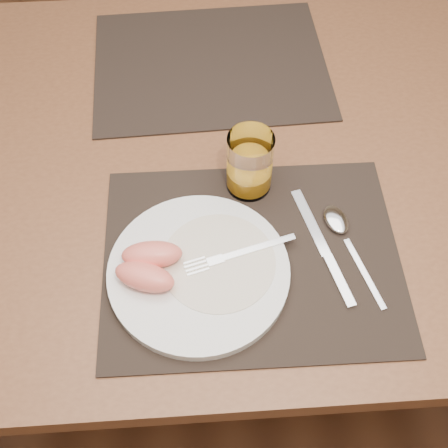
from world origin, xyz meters
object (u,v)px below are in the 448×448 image
knife (327,255)px  juice_glass (250,165)px  placemat_near (252,257)px  plate (199,272)px  fork (231,256)px  table (226,179)px  placemat_far (211,65)px  spoon (340,227)px

knife → juice_glass: juice_glass is taller
placemat_near → plate: size_ratio=1.67×
placemat_near → fork: 0.04m
knife → juice_glass: 0.19m
table → placemat_far: bearing=94.3°
placemat_near → juice_glass: size_ratio=4.05×
table → spoon: bearing=-47.2°
placemat_near → spoon: bearing=16.1°
fork → knife: 0.15m
placemat_far → spoon: (0.18, -0.40, 0.01)m
placemat_near → knife: bearing=-3.5°
fork → knife: (0.15, 0.00, -0.02)m
placemat_far → knife: (0.15, -0.45, 0.00)m
knife → spoon: bearing=59.1°
fork → spoon: fork is taller
spoon → juice_glass: size_ratio=1.71×
placemat_far → fork: (0.01, -0.45, 0.02)m
plate → knife: size_ratio=1.24×
knife → spoon: size_ratio=1.14×
juice_glass → table: bearing=110.7°
table → fork: size_ratio=8.11×
plate → table: bearing=76.6°
plate → knife: bearing=5.3°
fork → knife: bearing=0.1°
placemat_near → spoon: spoon is taller
plate → spoon: bearing=16.5°
placemat_near → fork: size_ratio=2.61×
plate → juice_glass: bearing=61.5°
placemat_far → fork: 0.45m
table → plate: (-0.06, -0.25, 0.10)m
table → fork: (-0.01, -0.23, 0.11)m
table → fork: bearing=-92.4°
fork → juice_glass: juice_glass is taller
plate → knife: (0.20, 0.02, -0.01)m
plate → juice_glass: size_ratio=2.43×
table → fork: 0.25m
fork → juice_glass: bearing=74.6°
table → knife: (0.14, -0.23, 0.09)m
table → spoon: 0.26m
plate → juice_glass: 0.19m
table → fork: fork is taller
placemat_far → placemat_near: bearing=-84.8°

